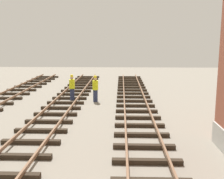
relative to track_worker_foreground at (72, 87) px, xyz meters
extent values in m
cube|color=#2D2319|center=(4.47, -10.37, -0.84)|extent=(2.50, 0.24, 0.18)
cube|color=#2D2319|center=(4.47, -8.97, -0.84)|extent=(2.50, 0.24, 0.18)
cube|color=#2D2319|center=(4.47, -7.57, -0.84)|extent=(2.50, 0.24, 0.18)
cube|color=#2D2319|center=(4.47, -6.17, -0.84)|extent=(2.50, 0.24, 0.18)
cube|color=#2D2319|center=(4.47, -4.78, -0.84)|extent=(2.50, 0.24, 0.18)
cube|color=#2D2319|center=(4.47, -3.38, -0.84)|extent=(2.50, 0.24, 0.18)
cube|color=#2D2319|center=(4.47, -1.98, -0.84)|extent=(2.50, 0.24, 0.18)
cube|color=#2D2319|center=(4.47, -0.58, -0.84)|extent=(2.50, 0.24, 0.18)
cube|color=#2D2319|center=(4.47, 0.81, -0.84)|extent=(2.50, 0.24, 0.18)
cube|color=#2D2319|center=(4.47, 2.21, -0.84)|extent=(2.50, 0.24, 0.18)
cube|color=#2D2319|center=(4.47, 3.61, -0.84)|extent=(2.50, 0.24, 0.18)
cube|color=#2D2319|center=(4.47, 5.01, -0.84)|extent=(2.50, 0.24, 0.18)
cube|color=#2D2319|center=(4.47, 6.41, -0.84)|extent=(2.50, 0.24, 0.18)
cube|color=#2D2319|center=(4.47, 7.80, -0.84)|extent=(2.50, 0.24, 0.18)
cube|color=#2D2319|center=(4.47, 9.20, -0.84)|extent=(2.50, 0.24, 0.18)
cube|color=#2D2319|center=(4.47, 10.60, -0.84)|extent=(2.50, 0.24, 0.18)
cube|color=#2D2319|center=(4.47, 12.00, -0.84)|extent=(2.50, 0.24, 0.18)
cube|color=#2D2319|center=(-0.24, -11.55, -0.84)|extent=(2.50, 0.24, 0.18)
cube|color=#2D2319|center=(-0.24, -10.08, -0.84)|extent=(2.50, 0.24, 0.18)
cube|color=#2D2319|center=(-0.24, -8.61, -0.84)|extent=(2.50, 0.24, 0.18)
cube|color=#2D2319|center=(-0.24, -7.14, -0.84)|extent=(2.50, 0.24, 0.18)
cube|color=#2D2319|center=(-0.24, -5.67, -0.84)|extent=(2.50, 0.24, 0.18)
cube|color=#2D2319|center=(-0.24, -4.20, -0.84)|extent=(2.50, 0.24, 0.18)
cube|color=#2D2319|center=(-0.24, -2.73, -0.84)|extent=(2.50, 0.24, 0.18)
cube|color=#2D2319|center=(-0.24, -1.26, -0.84)|extent=(2.50, 0.24, 0.18)
cube|color=#2D2319|center=(-0.24, 0.20, -0.84)|extent=(2.50, 0.24, 0.18)
cube|color=#2D2319|center=(-0.24, 1.67, -0.84)|extent=(2.50, 0.24, 0.18)
cube|color=#2D2319|center=(-0.24, 3.14, -0.84)|extent=(2.50, 0.24, 0.18)
cube|color=#2D2319|center=(-0.24, 4.61, -0.84)|extent=(2.50, 0.24, 0.18)
cube|color=#2D2319|center=(-0.24, 6.08, -0.84)|extent=(2.50, 0.24, 0.18)
cube|color=#2D2319|center=(-0.24, 7.55, -0.84)|extent=(2.50, 0.24, 0.18)
cube|color=#2D2319|center=(-0.24, 9.02, -0.84)|extent=(2.50, 0.24, 0.18)
cube|color=#2D2319|center=(-0.24, 10.49, -0.84)|extent=(2.50, 0.24, 0.18)
cube|color=#2D2319|center=(-0.24, 11.96, -0.84)|extent=(2.50, 0.24, 0.18)
cube|color=#2D2319|center=(-4.96, 0.05, -0.84)|extent=(2.50, 0.24, 0.18)
cube|color=#2D2319|center=(-4.96, 1.74, -0.84)|extent=(2.50, 0.24, 0.18)
cube|color=#2D2319|center=(-4.96, 3.42, -0.84)|extent=(2.50, 0.24, 0.18)
cube|color=#2D2319|center=(-4.96, 5.11, -0.84)|extent=(2.50, 0.24, 0.18)
cube|color=#2D2319|center=(-4.96, 6.80, -0.84)|extent=(2.50, 0.24, 0.18)
cube|color=#2D2319|center=(-4.96, 8.48, -0.84)|extent=(2.50, 0.24, 0.18)
cube|color=#2D2319|center=(-4.96, 10.17, -0.84)|extent=(2.50, 0.24, 0.18)
cube|color=#2D2319|center=(-4.96, 11.85, -0.84)|extent=(2.50, 0.24, 0.18)
cylinder|color=#262D4C|center=(0.00, 0.00, -0.50)|extent=(0.32, 0.32, 0.85)
cylinder|color=yellow|center=(0.00, 0.00, 0.25)|extent=(0.40, 0.40, 0.65)
sphere|color=tan|center=(0.00, 0.00, 0.69)|extent=(0.24, 0.24, 0.24)
sphere|color=yellow|center=(0.00, 0.00, 0.83)|extent=(0.22, 0.22, 0.22)
cylinder|color=#262D4C|center=(1.72, -0.45, -0.50)|extent=(0.32, 0.32, 0.85)
cylinder|color=yellow|center=(1.72, -0.45, 0.25)|extent=(0.40, 0.40, 0.65)
sphere|color=tan|center=(1.72, -0.45, 0.69)|extent=(0.24, 0.24, 0.24)
sphere|color=yellow|center=(1.72, -0.45, 0.83)|extent=(0.22, 0.22, 0.22)
camera|label=1|loc=(3.54, -19.58, 3.41)|focal=44.54mm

